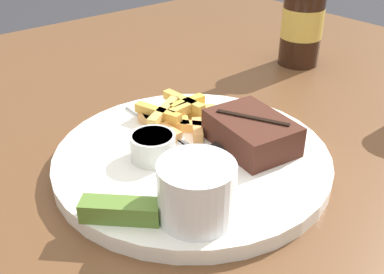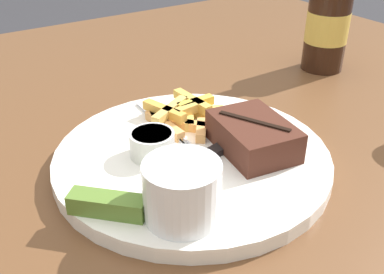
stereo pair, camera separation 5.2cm
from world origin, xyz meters
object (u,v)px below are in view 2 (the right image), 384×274
pickle_spear (108,205)px  dipping_sauce_cup (152,143)px  dinner_plate (192,158)px  knife_utensil (230,144)px  coleslaw_cup (182,188)px  beer_bottle (327,25)px  fork_utensil (159,120)px  steak_portion (253,136)px

pickle_spear → dipping_sauce_cup: bearing=127.8°
dinner_plate → knife_utensil: knife_utensil is taller
dipping_sauce_cup → knife_utensil: 0.09m
coleslaw_cup → pickle_spear: bearing=-126.6°
dipping_sauce_cup → beer_bottle: bearing=105.5°
pickle_spear → beer_bottle: size_ratio=0.31×
dinner_plate → coleslaw_cup: coleslaw_cup is taller
coleslaw_cup → pickle_spear: size_ratio=1.07×
coleslaw_cup → pickle_spear: 0.08m
pickle_spear → beer_bottle: 0.53m
dipping_sauce_cup → pickle_spear: 0.11m
fork_utensil → knife_utensil: (0.10, 0.04, 0.00)m
steak_portion → pickle_spear: size_ratio=1.64×
dipping_sauce_cup → pickle_spear: size_ratio=0.75×
coleslaw_cup → steak_portion: bearing=112.8°
dipping_sauce_cup → knife_utensil: dipping_sauce_cup is taller
dipping_sauce_cup → fork_utensil: dipping_sauce_cup is taller
pickle_spear → fork_utensil: 0.19m
dipping_sauce_cup → fork_utensil: 0.08m
coleslaw_cup → fork_utensil: (-0.18, 0.08, -0.03)m
steak_portion → fork_utensil: steak_portion is taller
dinner_plate → pickle_spear: bearing=-69.4°
coleslaw_cup → beer_bottle: size_ratio=0.33×
knife_utensil → pickle_spear: bearing=179.0°
coleslaw_cup → beer_bottle: 0.49m
beer_bottle → pickle_spear: bearing=-69.9°
steak_portion → pickle_spear: steak_portion is taller
dipping_sauce_cup → knife_utensil: size_ratio=0.31×
beer_bottle → steak_portion: bearing=-61.1°
dipping_sauce_cup → fork_utensil: bearing=145.1°
dipping_sauce_cup → knife_utensil: (0.03, 0.09, -0.01)m
dinner_plate → pickle_spear: (0.05, -0.13, 0.02)m
steak_portion → beer_bottle: 0.35m
dipping_sauce_cup → steak_portion: bearing=63.2°
fork_utensil → dipping_sauce_cup: bearing=-31.8°
pickle_spear → knife_utensil: (-0.03, 0.17, -0.01)m
beer_bottle → dipping_sauce_cup: bearing=-74.5°
dinner_plate → dipping_sauce_cup: size_ratio=6.25×
dinner_plate → coleslaw_cup: size_ratio=4.40×
dinner_plate → steak_portion: size_ratio=2.86×
fork_utensil → knife_utensil: knife_utensil is taller
pickle_spear → knife_utensil: size_ratio=0.42×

